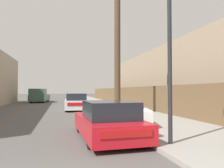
# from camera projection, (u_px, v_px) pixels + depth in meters

# --- Properties ---
(sidewalk_curb) EXTENTS (4.20, 63.00, 0.12)m
(sidewalk_curb) POSITION_uv_depth(u_px,v_px,m) (99.00, 103.00, 26.45)
(sidewalk_curb) COLOR gray
(sidewalk_curb) RESTS_ON ground
(discarded_fridge) EXTENTS (0.98, 1.77, 0.72)m
(discarded_fridge) POSITION_uv_depth(u_px,v_px,m) (142.00, 118.00, 8.94)
(discarded_fridge) COLOR white
(discarded_fridge) RESTS_ON sidewalk_curb
(parked_sports_car_red) EXTENTS (1.89, 4.09, 1.23)m
(parked_sports_car_red) POSITION_uv_depth(u_px,v_px,m) (108.00, 121.00, 7.23)
(parked_sports_car_red) COLOR red
(parked_sports_car_red) RESTS_ON ground
(car_parked_mid) EXTENTS (1.89, 4.40, 1.34)m
(car_parked_mid) POSITION_uv_depth(u_px,v_px,m) (76.00, 102.00, 17.75)
(car_parked_mid) COLOR silver
(car_parked_mid) RESTS_ON ground
(pickup_truck) EXTENTS (2.41, 5.99, 1.82)m
(pickup_truck) POSITION_uv_depth(u_px,v_px,m) (39.00, 96.00, 29.41)
(pickup_truck) COLOR #385647
(pickup_truck) RESTS_ON ground
(utility_pole) EXTENTS (1.80, 0.36, 8.17)m
(utility_pole) POSITION_uv_depth(u_px,v_px,m) (117.00, 45.00, 13.04)
(utility_pole) COLOR #4C3826
(utility_pole) RESTS_ON sidewalk_curb
(street_lamp) EXTENTS (0.26, 0.26, 4.85)m
(street_lamp) POSITION_uv_depth(u_px,v_px,m) (170.00, 42.00, 6.09)
(street_lamp) COLOR #232326
(street_lamp) RESTS_ON sidewalk_curb
(wooden_fence) EXTENTS (0.08, 39.27, 1.78)m
(wooden_fence) POSITION_uv_depth(u_px,v_px,m) (123.00, 96.00, 23.14)
(wooden_fence) COLOR brown
(wooden_fence) RESTS_ON sidewalk_curb
(building_right_house) EXTENTS (6.00, 19.61, 5.27)m
(building_right_house) POSITION_uv_depth(u_px,v_px,m) (178.00, 80.00, 20.96)
(building_right_house) COLOR gray
(building_right_house) RESTS_ON ground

